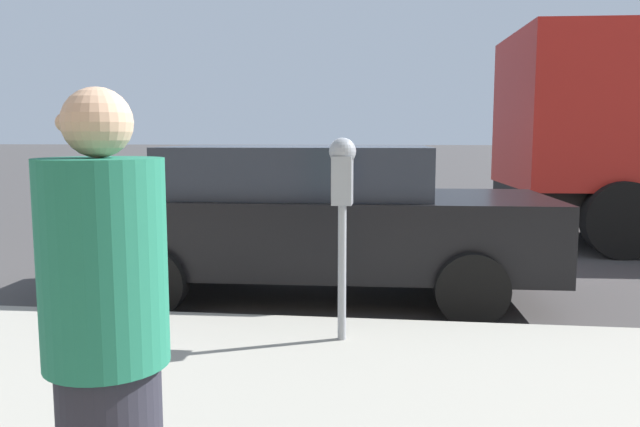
{
  "coord_description": "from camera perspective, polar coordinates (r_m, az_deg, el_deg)",
  "views": [
    {
      "loc": [
        -7.09,
        -0.81,
        1.63
      ],
      "look_at": [
        -2.55,
        -0.26,
        1.06
      ],
      "focal_mm": 35.0,
      "sensor_mm": 36.0,
      "label": 1
    }
  ],
  "objects": [
    {
      "name": "ground_plane",
      "position": [
        7.32,
        0.41,
        -5.76
      ],
      "size": [
        220.0,
        220.0,
        0.0
      ],
      "primitive_type": "plane",
      "color": "#3D3A3A"
    },
    {
      "name": "parking_meter",
      "position": [
        4.39,
        2.06,
        2.43
      ],
      "size": [
        0.21,
        0.19,
        1.45
      ],
      "color": "gray",
      "rests_on": "sidewalk"
    },
    {
      "name": "car_black",
      "position": [
        6.32,
        -0.63,
        -0.37
      ],
      "size": [
        2.12,
        4.64,
        1.53
      ],
      "rotation": [
        0.0,
        0.0,
        3.18
      ],
      "color": "black",
      "rests_on": "ground_plane"
    },
    {
      "name": "pedestrian",
      "position": [
        2.08,
        -18.87,
        -11.92
      ],
      "size": [
        0.38,
        0.38,
        1.61
      ],
      "rotation": [
        0.0,
        0.0,
        0.12
      ],
      "color": "#23232D",
      "rests_on": "sidewalk"
    }
  ]
}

